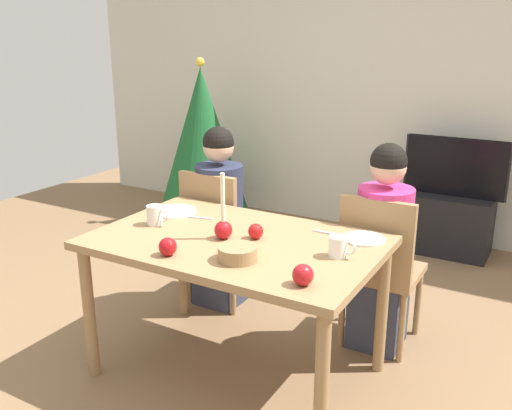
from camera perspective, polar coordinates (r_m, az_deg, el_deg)
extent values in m
plane|color=brown|center=(3.08, -1.93, -16.64)|extent=(7.68, 7.68, 0.00)
cube|color=beige|center=(4.98, 14.20, 11.91)|extent=(6.40, 0.10, 2.60)
cube|color=#99754C|center=(2.74, -2.08, -3.87)|extent=(1.40, 0.90, 0.04)
cylinder|color=#99754C|center=(3.00, -16.71, -10.54)|extent=(0.06, 0.06, 0.71)
cylinder|color=#99754C|center=(2.35, 6.72, -18.27)|extent=(0.06, 0.06, 0.71)
cylinder|color=#99754C|center=(3.52, -7.55, -5.69)|extent=(0.06, 0.06, 0.71)
cylinder|color=#99754C|center=(2.99, 12.78, -10.37)|extent=(0.06, 0.06, 0.71)
cube|color=#99754C|center=(3.65, -3.25, -3.42)|extent=(0.40, 0.40, 0.04)
cube|color=#99754C|center=(3.43, -4.95, -0.50)|extent=(0.40, 0.04, 0.45)
cylinder|color=#99754C|center=(3.79, 0.39, -6.27)|extent=(0.04, 0.04, 0.41)
cylinder|color=#99754C|center=(3.96, -3.92, -5.28)|extent=(0.04, 0.04, 0.41)
cylinder|color=#99754C|center=(3.53, -2.36, -8.18)|extent=(0.04, 0.04, 0.41)
cylinder|color=#99754C|center=(3.70, -6.85, -7.01)|extent=(0.04, 0.04, 0.41)
cube|color=#99754C|center=(3.24, 12.90, -6.65)|extent=(0.40, 0.40, 0.04)
cube|color=#99754C|center=(2.99, 12.18, -3.59)|extent=(0.40, 0.04, 0.45)
cylinder|color=#99754C|center=(3.45, 16.24, -9.55)|extent=(0.04, 0.04, 0.41)
cylinder|color=#99754C|center=(3.52, 10.84, -8.51)|extent=(0.04, 0.04, 0.41)
cylinder|color=#99754C|center=(3.15, 14.69, -12.07)|extent=(0.04, 0.04, 0.41)
cylinder|color=#99754C|center=(3.24, 8.80, -10.84)|extent=(0.04, 0.04, 0.41)
cube|color=#33384C|center=(3.69, -3.62, -6.63)|extent=(0.28, 0.28, 0.45)
cylinder|color=#282D47|center=(3.53, -3.76, 0.28)|extent=(0.30, 0.30, 0.48)
sphere|color=tan|center=(3.45, -3.87, 5.94)|extent=(0.19, 0.19, 0.19)
sphere|color=black|center=(3.44, -3.88, 6.43)|extent=(0.19, 0.19, 0.19)
cube|color=#33384C|center=(3.28, 12.40, -10.24)|extent=(0.28, 0.28, 0.45)
cylinder|color=#D1337A|center=(3.10, 12.94, -2.58)|extent=(0.30, 0.30, 0.48)
sphere|color=tan|center=(3.00, 13.39, 3.81)|extent=(0.19, 0.19, 0.19)
sphere|color=black|center=(2.99, 13.43, 4.37)|extent=(0.19, 0.19, 0.19)
cube|color=black|center=(4.77, 19.19, -1.82)|extent=(0.64, 0.40, 0.48)
cube|color=black|center=(4.65, 19.76, 3.68)|extent=(0.79, 0.04, 0.46)
cube|color=black|center=(4.64, 19.75, 3.68)|extent=(0.76, 0.05, 0.46)
cylinder|color=brown|center=(5.30, -5.30, -0.95)|extent=(0.08, 0.08, 0.14)
cone|color=#195628|center=(5.12, -5.52, 6.68)|extent=(0.82, 0.82, 1.29)
sphere|color=yellow|center=(5.05, -5.75, 14.37)|extent=(0.08, 0.08, 0.08)
sphere|color=red|center=(2.73, -3.37, -2.57)|extent=(0.09, 0.09, 0.09)
cylinder|color=#EFE5C6|center=(2.67, -3.43, 0.77)|extent=(0.02, 0.02, 0.24)
cylinder|color=white|center=(3.16, -8.36, -0.65)|extent=(0.25, 0.25, 0.01)
cylinder|color=silver|center=(2.77, 11.01, -3.41)|extent=(0.20, 0.20, 0.01)
cylinder|color=silver|center=(2.96, -10.35, -1.03)|extent=(0.08, 0.08, 0.10)
torus|color=silver|center=(2.93, -9.55, -1.10)|extent=(0.07, 0.01, 0.07)
cylinder|color=white|center=(2.53, 8.38, -4.24)|extent=(0.09, 0.09, 0.10)
torus|color=white|center=(2.51, 9.54, -4.35)|extent=(0.07, 0.01, 0.07)
cube|color=silver|center=(3.05, -6.04, -1.29)|extent=(0.18, 0.06, 0.01)
cube|color=silver|center=(2.82, 7.54, -2.90)|extent=(0.18, 0.02, 0.01)
cylinder|color=#99754C|center=(2.47, -1.89, -4.97)|extent=(0.18, 0.18, 0.06)
sphere|color=#B2161B|center=(2.24, 4.83, -7.14)|extent=(0.09, 0.09, 0.09)
sphere|color=red|center=(2.72, -0.03, -2.71)|extent=(0.08, 0.08, 0.08)
sphere|color=#AF1015|center=(2.55, -9.03, -4.24)|extent=(0.08, 0.08, 0.08)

